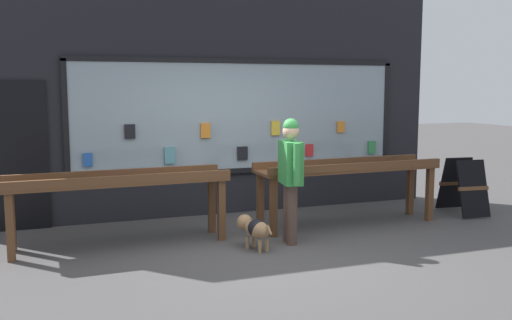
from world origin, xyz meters
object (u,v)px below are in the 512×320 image
(display_table_left, at_px, (119,187))
(small_dog, at_px, (255,228))
(person_browsing, at_px, (291,172))
(sandwich_board_sign, at_px, (463,186))
(display_table_right, at_px, (348,173))

(display_table_left, height_order, small_dog, display_table_left)
(person_browsing, distance_m, sandwich_board_sign, 3.38)
(display_table_left, height_order, sandwich_board_sign, display_table_left)
(display_table_right, distance_m, sandwich_board_sign, 2.12)
(small_dog, relative_size, sandwich_board_sign, 0.68)
(person_browsing, height_order, small_dog, person_browsing)
(sandwich_board_sign, bearing_deg, person_browsing, -162.02)
(display_table_right, xyz_separation_m, small_dog, (-1.72, -0.74, -0.50))
(display_table_right, height_order, sandwich_board_sign, display_table_right)
(display_table_right, bearing_deg, person_browsing, -151.96)
(sandwich_board_sign, bearing_deg, small_dog, -161.97)
(person_browsing, distance_m, small_dog, 0.86)
(small_dog, bearing_deg, display_table_left, 43.90)
(display_table_left, bearing_deg, display_table_right, -0.04)
(display_table_right, xyz_separation_m, sandwich_board_sign, (2.09, 0.02, -0.32))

